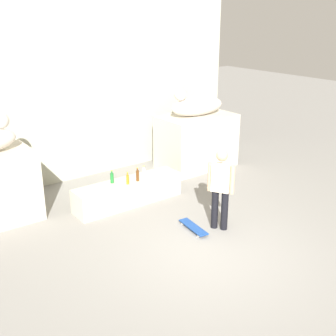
{
  "coord_description": "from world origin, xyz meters",
  "views": [
    {
      "loc": [
        -4.68,
        -5.01,
        4.17
      ],
      "look_at": [
        0.33,
        1.67,
        1.1
      ],
      "focal_mm": 46.11,
      "sensor_mm": 36.0,
      "label": 1
    }
  ],
  "objects_px": {
    "statue_reclining_right": "(196,105)",
    "bottle_green": "(112,178)",
    "skater": "(221,186)",
    "bottle_clear": "(144,173)",
    "bottle_brown": "(138,175)",
    "bottle_orange": "(128,179)",
    "skateboard": "(193,227)"
  },
  "relations": [
    {
      "from": "statue_reclining_right",
      "to": "skater",
      "type": "relative_size",
      "value": 0.99
    },
    {
      "from": "bottle_green",
      "to": "bottle_clear",
      "type": "bearing_deg",
      "value": -12.81
    },
    {
      "from": "skater",
      "to": "bottle_clear",
      "type": "relative_size",
      "value": 5.79
    },
    {
      "from": "skater",
      "to": "bottle_green",
      "type": "bearing_deg",
      "value": -4.45
    },
    {
      "from": "statue_reclining_right",
      "to": "bottle_orange",
      "type": "xyz_separation_m",
      "value": [
        -2.92,
        -1.15,
        -1.08
      ]
    },
    {
      "from": "bottle_brown",
      "to": "bottle_green",
      "type": "relative_size",
      "value": 1.07
    },
    {
      "from": "bottle_clear",
      "to": "bottle_green",
      "type": "height_order",
      "value": "bottle_green"
    },
    {
      "from": "bottle_brown",
      "to": "bottle_orange",
      "type": "height_order",
      "value": "bottle_brown"
    },
    {
      "from": "skater",
      "to": "bottle_brown",
      "type": "distance_m",
      "value": 2.1
    },
    {
      "from": "skateboard",
      "to": "bottle_orange",
      "type": "distance_m",
      "value": 1.87
    },
    {
      "from": "statue_reclining_right",
      "to": "bottle_clear",
      "type": "distance_m",
      "value": 2.85
    },
    {
      "from": "bottle_green",
      "to": "bottle_orange",
      "type": "relative_size",
      "value": 1.05
    },
    {
      "from": "skater",
      "to": "bottle_brown",
      "type": "bearing_deg",
      "value": -13.96
    },
    {
      "from": "skater",
      "to": "bottle_clear",
      "type": "height_order",
      "value": "skater"
    },
    {
      "from": "skater",
      "to": "bottle_clear",
      "type": "xyz_separation_m",
      "value": [
        -0.44,
        2.06,
        -0.25
      ]
    },
    {
      "from": "skateboard",
      "to": "bottle_orange",
      "type": "height_order",
      "value": "bottle_orange"
    },
    {
      "from": "skateboard",
      "to": "bottle_green",
      "type": "relative_size",
      "value": 2.76
    },
    {
      "from": "skateboard",
      "to": "bottle_green",
      "type": "bearing_deg",
      "value": 26.56
    },
    {
      "from": "skateboard",
      "to": "bottle_clear",
      "type": "height_order",
      "value": "bottle_clear"
    },
    {
      "from": "bottle_orange",
      "to": "statue_reclining_right",
      "type": "bearing_deg",
      "value": 21.43
    },
    {
      "from": "bottle_brown",
      "to": "bottle_green",
      "type": "height_order",
      "value": "bottle_brown"
    },
    {
      "from": "statue_reclining_right",
      "to": "bottle_green",
      "type": "height_order",
      "value": "statue_reclining_right"
    },
    {
      "from": "skater",
      "to": "bottle_orange",
      "type": "height_order",
      "value": "skater"
    },
    {
      "from": "skater",
      "to": "bottle_orange",
      "type": "relative_size",
      "value": 5.94
    },
    {
      "from": "skater",
      "to": "skateboard",
      "type": "xyz_separation_m",
      "value": [
        -0.47,
        0.25,
        -0.86
      ]
    },
    {
      "from": "skateboard",
      "to": "bottle_brown",
      "type": "distance_m",
      "value": 1.85
    },
    {
      "from": "statue_reclining_right",
      "to": "bottle_brown",
      "type": "bearing_deg",
      "value": 28.53
    },
    {
      "from": "bottle_orange",
      "to": "bottle_green",
      "type": "bearing_deg",
      "value": 132.0
    },
    {
      "from": "skater",
      "to": "skateboard",
      "type": "bearing_deg",
      "value": 29.79
    },
    {
      "from": "skater",
      "to": "bottle_clear",
      "type": "distance_m",
      "value": 2.12
    },
    {
      "from": "statue_reclining_right",
      "to": "bottle_brown",
      "type": "xyz_separation_m",
      "value": [
        -2.64,
        -1.12,
        -1.06
      ]
    },
    {
      "from": "bottle_green",
      "to": "skater",
      "type": "bearing_deg",
      "value": -62.15
    }
  ]
}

